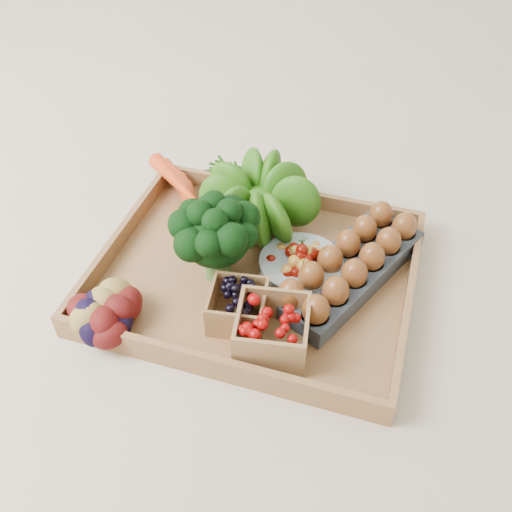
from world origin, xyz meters
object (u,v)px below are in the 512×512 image
(tray, at_px, (256,277))
(egg_carton, at_px, (349,272))
(cherry_bowl, at_px, (301,268))
(broccoli, at_px, (217,250))

(tray, relative_size, egg_carton, 1.71)
(cherry_bowl, xyz_separation_m, egg_carton, (0.08, 0.02, -0.00))
(tray, relative_size, broccoli, 3.55)
(tray, bearing_deg, broccoli, -161.86)
(tray, height_order, egg_carton, egg_carton)
(broccoli, xyz_separation_m, cherry_bowl, (0.14, 0.04, -0.04))
(broccoli, distance_m, egg_carton, 0.24)
(broccoli, distance_m, cherry_bowl, 0.15)
(broccoli, bearing_deg, tray, 18.14)
(egg_carton, bearing_deg, broccoli, -141.29)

